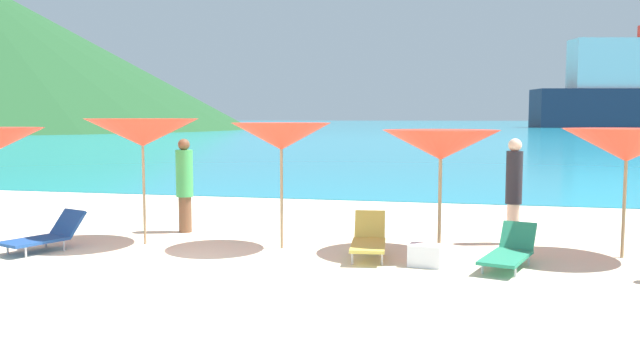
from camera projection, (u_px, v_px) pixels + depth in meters
name	position (u px, v px, depth m)	size (l,w,h in m)	color
ground_plane	(313.00, 202.00, 19.00)	(50.00, 100.00, 0.30)	beige
ocean_water	(461.00, 124.00, 231.64)	(650.00, 440.00, 0.02)	teal
umbrella_2	(142.00, 133.00, 11.76)	(2.10, 2.10, 2.28)	#9E7F59
umbrella_3	(281.00, 137.00, 11.38)	(1.80, 1.80, 2.21)	#9E7F59
umbrella_4	(441.00, 145.00, 11.00)	(2.04, 2.04, 2.09)	#9E7F59
umbrella_5	(627.00, 145.00, 10.60)	(2.03, 2.03, 2.12)	#9E7F59
lounge_chair_0	(369.00, 239.00, 10.79)	(0.69, 1.48, 0.70)	#D8BF4C
lounge_chair_3	(509.00, 252.00, 10.08)	(0.97, 1.65, 0.62)	#268C66
lounge_chair_4	(45.00, 235.00, 11.33)	(1.07, 1.51, 0.65)	#1E478C
beachgoer_0	(185.00, 183.00, 13.09)	(0.34, 0.34, 1.88)	brown
beachgoer_2	(514.00, 187.00, 11.86)	(0.29, 0.29, 1.92)	beige
cooler_box	(425.00, 255.00, 10.15)	(0.50, 0.36, 0.34)	white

